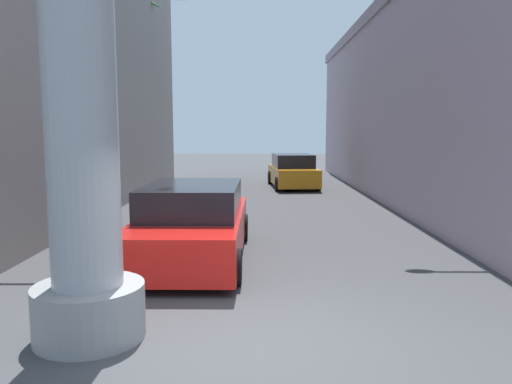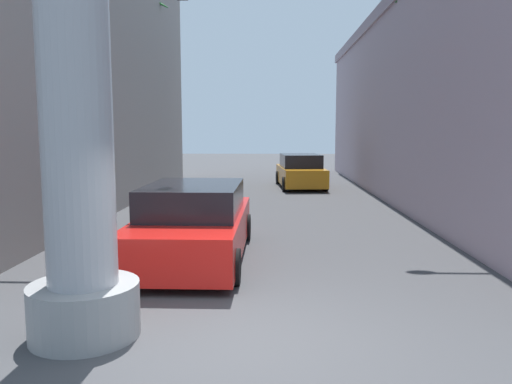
% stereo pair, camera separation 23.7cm
% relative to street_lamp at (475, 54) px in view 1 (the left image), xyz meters
% --- Properties ---
extents(ground_plane, '(84.06, 84.06, 0.00)m').
position_rel_street_lamp_xyz_m(ground_plane, '(-5.29, 3.62, -4.50)').
color(ground_plane, '#424244').
extents(building_right, '(9.11, 28.27, 7.59)m').
position_rel_street_lamp_xyz_m(building_right, '(3.72, 7.37, -0.70)').
color(building_right, '#9E8C99').
rests_on(building_right, ground).
extents(street_lamp, '(2.92, 0.28, 7.39)m').
position_rel_street_lamp_xyz_m(street_lamp, '(0.00, 0.00, 0.00)').
color(street_lamp, '#59595E').
rests_on(street_lamp, ground).
extents(traffic_light_mast, '(4.87, 0.32, 6.39)m').
position_rel_street_lamp_xyz_m(traffic_light_mast, '(-9.63, -1.23, -0.05)').
color(traffic_light_mast, '#333333').
rests_on(traffic_light_mast, ground).
extents(car_lead, '(2.18, 5.09, 1.56)m').
position_rel_street_lamp_xyz_m(car_lead, '(-6.60, -2.29, -3.76)').
color(car_lead, black).
rests_on(car_lead, ground).
extents(car_far, '(2.30, 4.65, 1.56)m').
position_rel_street_lamp_xyz_m(car_far, '(-3.64, 11.04, -3.76)').
color(car_far, black).
rests_on(car_far, ground).
extents(palm_tree_mid_right, '(2.58, 2.41, 7.67)m').
position_rel_street_lamp_xyz_m(palm_tree_mid_right, '(0.25, 5.51, 0.18)').
color(palm_tree_mid_right, brown).
rests_on(palm_tree_mid_right, ground).
extents(palm_tree_mid_left, '(2.90, 2.79, 8.02)m').
position_rel_street_lamp_xyz_m(palm_tree_mid_left, '(-11.55, 4.26, 0.37)').
color(palm_tree_mid_left, brown).
rests_on(palm_tree_mid_left, ground).
extents(palm_tree_far_left, '(3.35, 3.44, 9.05)m').
position_rel_street_lamp_xyz_m(palm_tree_far_left, '(-11.38, 11.06, 0.97)').
color(palm_tree_far_left, brown).
rests_on(palm_tree_far_left, ground).
extents(pedestrian_mid_right, '(0.36, 0.36, 1.64)m').
position_rel_street_lamp_xyz_m(pedestrian_mid_right, '(-0.48, 1.95, -3.54)').
color(pedestrian_mid_right, '#1E233F').
rests_on(pedestrian_mid_right, ground).
extents(pedestrian_far_left, '(0.48, 0.48, 1.82)m').
position_rel_street_lamp_xyz_m(pedestrian_far_left, '(-10.65, 7.12, -3.43)').
color(pedestrian_far_left, '#1E233F').
rests_on(pedestrian_far_left, ground).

